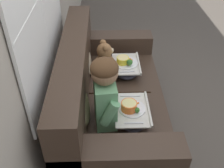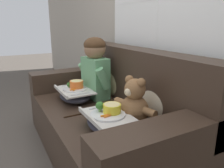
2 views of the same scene
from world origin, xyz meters
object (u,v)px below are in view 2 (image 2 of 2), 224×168
object	(u,v)px
child_figure	(95,65)
lap_tray_teddy	(108,120)
throw_pillow_behind_teddy	(155,97)
throw_pillow_behind_child	(112,78)
lap_tray_child	(75,94)
couch	(111,117)
teddy_bear	(134,104)

from	to	relation	value
child_figure	lap_tray_teddy	distance (m)	0.74
throw_pillow_behind_teddy	throw_pillow_behind_child	bearing A→B (deg)	180.00
child_figure	lap_tray_child	bearing A→B (deg)	-90.42
couch	lap_tray_teddy	distance (m)	0.42
throw_pillow_behind_child	lap_tray_teddy	bearing A→B (deg)	-30.99
throw_pillow_behind_teddy	lap_tray_child	world-z (taller)	throw_pillow_behind_teddy
lap_tray_child	couch	bearing A→B (deg)	31.28
couch	lap_tray_teddy	bearing A→B (deg)	-31.50
couch	throw_pillow_behind_child	world-z (taller)	couch
throw_pillow_behind_child	throw_pillow_behind_teddy	xyz separation A→B (m)	(0.67, 0.00, 0.00)
couch	teddy_bear	size ratio (longest dim) A/B	4.74
child_figure	lap_tray_child	world-z (taller)	child_figure
couch	throw_pillow_behind_teddy	distance (m)	0.46
throw_pillow_behind_child	teddy_bear	xyz separation A→B (m)	(0.67, -0.19, -0.02)
throw_pillow_behind_child	teddy_bear	distance (m)	0.69
couch	throw_pillow_behind_child	distance (m)	0.46
throw_pillow_behind_teddy	teddy_bear	xyz separation A→B (m)	(0.00, -0.19, -0.02)
throw_pillow_behind_teddy	lap_tray_child	bearing A→B (deg)	-149.12
teddy_bear	lap_tray_child	distance (m)	0.71
child_figure	lap_tray_teddy	world-z (taller)	child_figure
throw_pillow_behind_child	lap_tray_teddy	distance (m)	0.78
throw_pillow_behind_teddy	child_figure	bearing A→B (deg)	-164.29
throw_pillow_behind_teddy	teddy_bear	world-z (taller)	teddy_bear
child_figure	throw_pillow_behind_child	bearing A→B (deg)	90.03
throw_pillow_behind_teddy	lap_tray_child	size ratio (longest dim) A/B	0.86
throw_pillow_behind_child	teddy_bear	world-z (taller)	throw_pillow_behind_child
throw_pillow_behind_child	throw_pillow_behind_teddy	bearing A→B (deg)	0.00
lap_tray_child	lap_tray_teddy	world-z (taller)	lap_tray_teddy
teddy_bear	lap_tray_child	world-z (taller)	teddy_bear
lap_tray_child	teddy_bear	bearing A→B (deg)	17.30
child_figure	teddy_bear	world-z (taller)	child_figure
lap_tray_child	lap_tray_teddy	bearing A→B (deg)	-0.00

